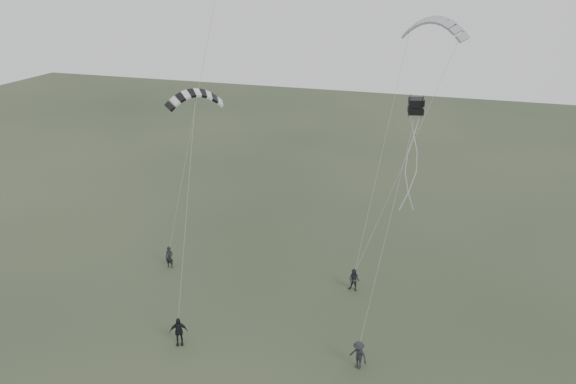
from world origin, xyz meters
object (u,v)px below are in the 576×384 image
(flyer_right, at_px, (354,280))
(flyer_far, at_px, (358,355))
(flyer_center, at_px, (179,331))
(kite_pale_large, at_px, (435,20))
(kite_striped, at_px, (195,93))
(kite_box, at_px, (416,106))
(flyer_left, at_px, (169,257))

(flyer_right, xyz_separation_m, flyer_far, (1.75, -7.49, 0.03))
(flyer_center, bearing_deg, flyer_right, 20.72)
(kite_pale_large, xyz_separation_m, kite_striped, (-12.25, -11.51, -3.41))
(kite_striped, bearing_deg, kite_box, -42.66)
(flyer_far, relative_size, kite_pale_large, 0.36)
(flyer_left, height_order, kite_pale_large, kite_pale_large)
(flyer_left, bearing_deg, flyer_far, -28.04)
(flyer_left, xyz_separation_m, kite_box, (16.23, -2.39, 12.44))
(flyer_right, bearing_deg, flyer_far, -67.12)
(flyer_left, xyz_separation_m, kite_pale_large, (16.03, 9.51, 15.66))
(kite_pale_large, distance_m, kite_striped, 17.15)
(kite_box, bearing_deg, kite_striped, 165.13)
(kite_striped, height_order, kite_box, kite_striped)
(flyer_far, xyz_separation_m, kite_striped, (-10.94, 4.59, 12.24))
(kite_pale_large, height_order, kite_striped, kite_pale_large)
(kite_striped, bearing_deg, flyer_left, 111.29)
(kite_pale_large, bearing_deg, flyer_right, -89.98)
(flyer_right, xyz_separation_m, flyer_center, (-8.19, -8.56, 0.08))
(flyer_left, xyz_separation_m, flyer_right, (12.97, 0.91, -0.03))
(flyer_center, distance_m, kite_striped, 13.48)
(kite_striped, bearing_deg, flyer_far, -63.61)
(flyer_right, height_order, flyer_center, flyer_center)
(flyer_center, height_order, kite_pale_large, kite_pale_large)
(flyer_left, distance_m, flyer_center, 9.03)
(flyer_left, relative_size, kite_striped, 0.49)
(flyer_left, relative_size, flyer_center, 0.94)
(flyer_right, distance_m, flyer_far, 7.69)
(flyer_left, height_order, kite_box, kite_box)
(flyer_center, relative_size, kite_box, 2.26)
(flyer_left, relative_size, kite_box, 2.12)
(flyer_far, bearing_deg, flyer_left, -178.32)
(flyer_left, height_order, flyer_far, flyer_far)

